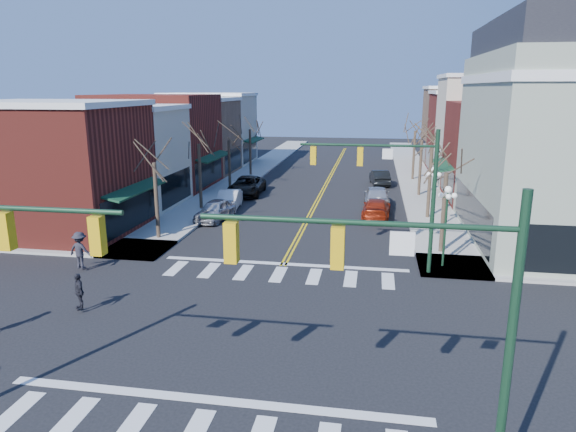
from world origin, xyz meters
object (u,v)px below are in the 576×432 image
at_px(lamppost_midblock, 433,189).
at_px(car_left_near, 215,210).
at_px(lamppost_corner, 446,213).
at_px(car_left_far, 247,186).
at_px(car_right_near, 376,208).
at_px(pedestrian_dark_a, 79,291).
at_px(car_left_mid, 229,200).
at_px(pedestrian_dark_b, 80,250).
at_px(car_right_mid, 377,196).
at_px(car_right_far, 380,177).

height_order(lamppost_midblock, car_left_near, lamppost_midblock).
xyz_separation_m(lamppost_corner, car_left_far, (-14.55, 16.74, -2.17)).
distance_m(lamppost_corner, car_right_near, 11.13).
xyz_separation_m(car_left_far, pedestrian_dark_a, (-0.95, -24.77, 0.13)).
relative_size(lamppost_midblock, car_right_near, 0.92).
distance_m(lamppost_midblock, pedestrian_dark_a, 21.34).
xyz_separation_m(car_left_mid, car_right_near, (11.20, -0.78, -0.04)).
bearing_deg(pedestrian_dark_b, lamppost_corner, -162.17).
distance_m(pedestrian_dark_a, pedestrian_dark_b, 5.35).
xyz_separation_m(lamppost_corner, car_right_near, (-3.40, 10.35, -2.28)).
bearing_deg(lamppost_corner, pedestrian_dark_a, -152.62).
xyz_separation_m(lamppost_midblock, car_left_far, (-14.55, 10.24, -2.17)).
xyz_separation_m(car_right_mid, pedestrian_dark_a, (-12.10, -22.10, 0.09)).
relative_size(car_left_near, pedestrian_dark_b, 2.25).
bearing_deg(car_left_mid, car_left_far, 83.79).
bearing_deg(car_right_far, lamppost_corner, 90.05).
relative_size(car_right_mid, car_right_far, 1.10).
bearing_deg(car_left_near, pedestrian_dark_a, -85.66).
xyz_separation_m(car_right_mid, car_right_far, (0.30, 9.41, -0.10)).
bearing_deg(lamppost_midblock, car_right_mid, 114.17).
bearing_deg(pedestrian_dark_b, car_left_far, -93.05).
xyz_separation_m(pedestrian_dark_a, pedestrian_dark_b, (-2.70, 4.62, 0.18)).
bearing_deg(car_left_near, car_right_near, 21.12).
xyz_separation_m(lamppost_midblock, car_right_mid, (-3.40, 7.57, -2.13)).
relative_size(car_left_near, car_right_near, 0.91).
xyz_separation_m(lamppost_midblock, pedestrian_dark_b, (-18.20, -9.91, -1.86)).
relative_size(car_right_mid, pedestrian_dark_b, 2.56).
bearing_deg(car_right_far, car_right_mid, 80.72).
bearing_deg(pedestrian_dark_a, car_left_far, 132.71).
xyz_separation_m(car_left_mid, car_right_mid, (11.20, 2.95, 0.11)).
height_order(lamppost_midblock, car_right_far, lamppost_midblock).
height_order(lamppost_corner, car_left_near, lamppost_corner).
relative_size(lamppost_midblock, pedestrian_dark_a, 2.80).
bearing_deg(car_right_near, lamppost_midblock, 134.61).
height_order(car_left_far, pedestrian_dark_b, pedestrian_dark_b).
bearing_deg(car_right_far, car_left_far, 22.99).
bearing_deg(car_left_mid, car_left_near, -95.73).
bearing_deg(car_right_mid, lamppost_corner, 100.95).
height_order(lamppost_midblock, car_right_near, lamppost_midblock).
xyz_separation_m(car_left_near, car_left_mid, (0.00, 3.46, -0.01)).
bearing_deg(car_right_near, pedestrian_dark_a, 59.81).
bearing_deg(pedestrian_dark_a, car_left_mid, 132.21).
bearing_deg(car_left_near, car_left_far, 97.33).
bearing_deg(car_right_mid, car_left_mid, 12.11).
xyz_separation_m(car_right_near, car_right_mid, (0.00, 3.72, 0.15)).
bearing_deg(car_left_mid, car_right_near, -9.70).
relative_size(lamppost_midblock, car_left_near, 1.01).
distance_m(lamppost_midblock, pedestrian_dark_b, 20.81).
relative_size(lamppost_midblock, pedestrian_dark_b, 2.28).
bearing_deg(pedestrian_dark_a, car_left_near, 131.62).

